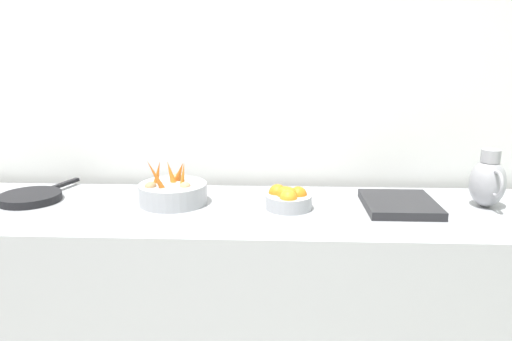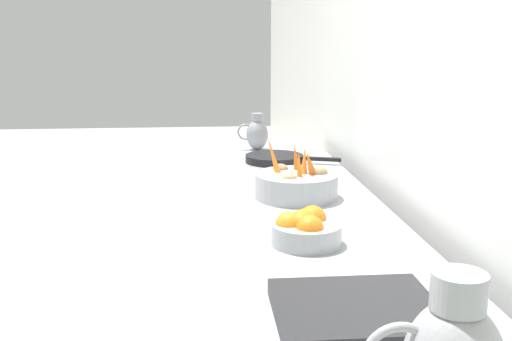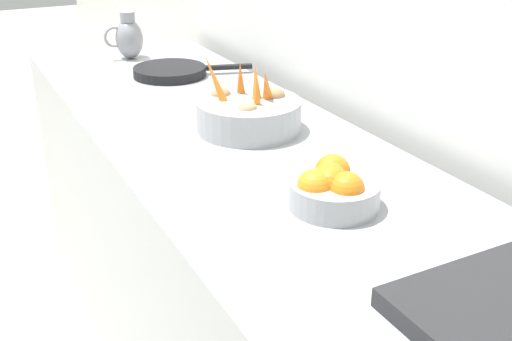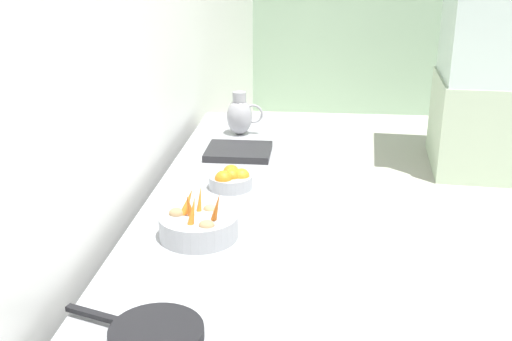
{
  "view_description": "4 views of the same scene",
  "coord_description": "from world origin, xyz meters",
  "px_view_note": "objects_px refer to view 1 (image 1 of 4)",
  "views": [
    {
      "loc": [
        0.45,
        0.31,
        1.56
      ],
      "look_at": [
        -1.46,
        0.23,
        1.08
      ],
      "focal_mm": 33.23,
      "sensor_mm": 36.0,
      "label": 1
    },
    {
      "loc": [
        -1.2,
        2.01,
        1.48
      ],
      "look_at": [
        -1.35,
        0.37,
        1.12
      ],
      "focal_mm": 43.26,
      "sensor_mm": 36.0,
      "label": 2
    },
    {
      "loc": [
        -0.79,
        1.36,
        1.54
      ],
      "look_at": [
        -1.32,
        0.33,
        1.02
      ],
      "focal_mm": 43.57,
      "sensor_mm": 36.0,
      "label": 3
    },
    {
      "loc": [
        -1.12,
        -2.22,
        1.95
      ],
      "look_at": [
        -1.35,
        0.07,
        1.11
      ],
      "focal_mm": 42.98,
      "sensor_mm": 36.0,
      "label": 4
    }
  ],
  "objects_px": {
    "orange_bowl": "(288,199)",
    "skillet_on_counter": "(31,197)",
    "vegetable_colander": "(173,192)",
    "metal_pitcher_tall": "(488,181)"
  },
  "relations": [
    {
      "from": "skillet_on_counter",
      "to": "orange_bowl",
      "type": "bearing_deg",
      "value": 87.12
    },
    {
      "from": "orange_bowl",
      "to": "skillet_on_counter",
      "type": "distance_m",
      "value": 1.16
    },
    {
      "from": "metal_pitcher_tall",
      "to": "skillet_on_counter",
      "type": "relative_size",
      "value": 0.58
    },
    {
      "from": "vegetable_colander",
      "to": "metal_pitcher_tall",
      "type": "relative_size",
      "value": 1.19
    },
    {
      "from": "skillet_on_counter",
      "to": "metal_pitcher_tall",
      "type": "bearing_deg",
      "value": 90.24
    },
    {
      "from": "vegetable_colander",
      "to": "orange_bowl",
      "type": "bearing_deg",
      "value": 83.85
    },
    {
      "from": "orange_bowl",
      "to": "skillet_on_counter",
      "type": "xyz_separation_m",
      "value": [
        -0.06,
        -1.16,
        -0.03
      ]
    },
    {
      "from": "metal_pitcher_tall",
      "to": "skillet_on_counter",
      "type": "bearing_deg",
      "value": -89.76
    },
    {
      "from": "vegetable_colander",
      "to": "skillet_on_counter",
      "type": "bearing_deg",
      "value": -90.29
    },
    {
      "from": "metal_pitcher_tall",
      "to": "skillet_on_counter",
      "type": "xyz_separation_m",
      "value": [
        0.01,
        -2.02,
        -0.1
      ]
    }
  ]
}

